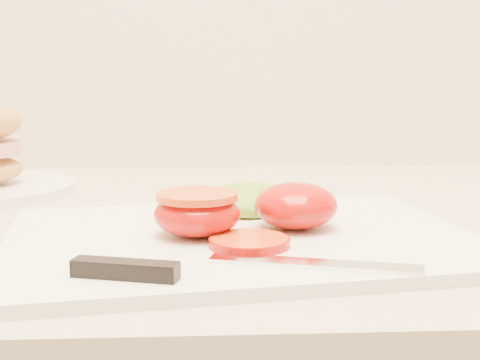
{
  "coord_description": "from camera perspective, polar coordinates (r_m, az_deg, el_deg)",
  "views": [
    {
      "loc": [
        -0.5,
        0.99,
        1.08
      ],
      "look_at": [
        -0.47,
        1.55,
        0.99
      ],
      "focal_mm": 50.0,
      "sensor_mm": 36.0,
      "label": 1
    }
  ],
  "objects": [
    {
      "name": "cutting_board",
      "position": [
        0.57,
        0.05,
        -5.09
      ],
      "size": [
        0.43,
        0.34,
        0.01
      ],
      "primitive_type": "cube",
      "rotation": [
        0.0,
        0.0,
        0.16
      ],
      "color": "white",
      "rests_on": "counter"
    },
    {
      "name": "tomato_half_cut",
      "position": [
        0.56,
        -3.68,
        -2.73
      ],
      "size": [
        0.07,
        0.07,
        0.04
      ],
      "color": "red",
      "rests_on": "cutting_board"
    },
    {
      "name": "tomato_half_dome",
      "position": [
        0.59,
        4.78,
        -2.18
      ],
      "size": [
        0.07,
        0.07,
        0.04
      ],
      "primitive_type": "ellipsoid",
      "color": "red",
      "rests_on": "cutting_board"
    },
    {
      "name": "knife",
      "position": [
        0.47,
        -3.25,
        -7.43
      ],
      "size": [
        0.25,
        0.07,
        0.01
      ],
      "rotation": [
        0.0,
        0.0,
        -0.27
      ],
      "color": "silver",
      "rests_on": "cutting_board"
    },
    {
      "name": "lettuce_leaf_0",
      "position": [
        0.66,
        1.24,
        -1.68
      ],
      "size": [
        0.13,
        0.13,
        0.02
      ],
      "primitive_type": "ellipsoid",
      "rotation": [
        0.0,
        0.0,
        0.76
      ],
      "color": "#8CC133",
      "rests_on": "cutting_board"
    },
    {
      "name": "tomato_slice_0",
      "position": [
        0.53,
        0.79,
        -5.3
      ],
      "size": [
        0.06,
        0.06,
        0.01
      ],
      "primitive_type": "cylinder",
      "color": "#E05B24",
      "rests_on": "cutting_board"
    }
  ]
}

